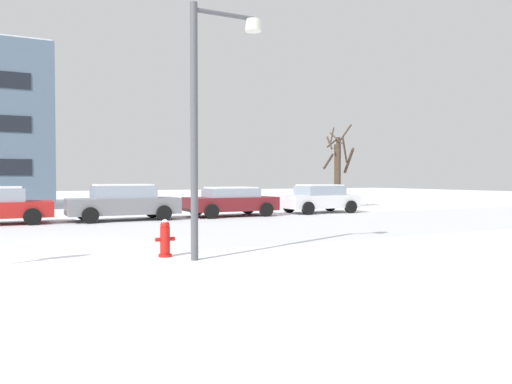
{
  "coord_description": "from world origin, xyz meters",
  "views": [
    {
      "loc": [
        -0.42,
        -12.17,
        1.76
      ],
      "look_at": [
        7.99,
        5.17,
        1.22
      ],
      "focal_mm": 33.93,
      "sensor_mm": 36.0,
      "label": 1
    }
  ],
  "objects_px": {
    "street_lamp": "(207,104)",
    "parked_car_maroon": "(231,201)",
    "parked_car_white": "(320,198)",
    "fire_hydrant": "(165,238)",
    "parked_car_gray": "(123,202)"
  },
  "relations": [
    {
      "from": "street_lamp",
      "to": "parked_car_maroon",
      "type": "height_order",
      "value": "street_lamp"
    },
    {
      "from": "parked_car_white",
      "to": "fire_hydrant",
      "type": "bearing_deg",
      "value": -136.87
    },
    {
      "from": "fire_hydrant",
      "to": "parked_car_gray",
      "type": "bearing_deg",
      "value": 84.6
    },
    {
      "from": "fire_hydrant",
      "to": "parked_car_white",
      "type": "height_order",
      "value": "parked_car_white"
    },
    {
      "from": "parked_car_gray",
      "to": "parked_car_white",
      "type": "xyz_separation_m",
      "value": [
        9.84,
        0.11,
        -0.03
      ]
    },
    {
      "from": "street_lamp",
      "to": "parked_car_gray",
      "type": "relative_size",
      "value": 1.21
    },
    {
      "from": "fire_hydrant",
      "to": "street_lamp",
      "type": "xyz_separation_m",
      "value": [
        0.74,
        -0.73,
        2.94
      ]
    },
    {
      "from": "street_lamp",
      "to": "parked_car_maroon",
      "type": "relative_size",
      "value": 1.31
    },
    {
      "from": "fire_hydrant",
      "to": "parked_car_white",
      "type": "distance_m",
      "value": 14.79
    },
    {
      "from": "parked_car_maroon",
      "to": "parked_car_white",
      "type": "height_order",
      "value": "parked_car_white"
    },
    {
      "from": "parked_car_gray",
      "to": "parked_car_maroon",
      "type": "bearing_deg",
      "value": 1.1
    },
    {
      "from": "fire_hydrant",
      "to": "parked_car_gray",
      "type": "height_order",
      "value": "parked_car_gray"
    },
    {
      "from": "parked_car_maroon",
      "to": "parked_car_white",
      "type": "relative_size",
      "value": 1.05
    },
    {
      "from": "parked_car_maroon",
      "to": "street_lamp",
      "type": "bearing_deg",
      "value": -115.35
    },
    {
      "from": "parked_car_gray",
      "to": "fire_hydrant",
      "type": "bearing_deg",
      "value": -95.4
    }
  ]
}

